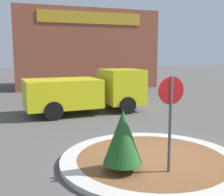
# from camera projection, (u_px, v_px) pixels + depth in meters

# --- Properties ---
(ground_plane) EXTENTS (120.00, 120.00, 0.00)m
(ground_plane) POSITION_uv_depth(u_px,v_px,m) (151.00, 162.00, 7.18)
(ground_plane) COLOR #514F4C
(traffic_island) EXTENTS (4.65, 4.65, 0.13)m
(traffic_island) POSITION_uv_depth(u_px,v_px,m) (151.00, 160.00, 7.17)
(traffic_island) COLOR #BCB7AD
(traffic_island) RESTS_ON ground_plane
(stop_sign) EXTENTS (0.61, 0.07, 2.28)m
(stop_sign) POSITION_uv_depth(u_px,v_px,m) (171.00, 109.00, 6.08)
(stop_sign) COLOR #4C4C51
(stop_sign) RESTS_ON ground_plane
(island_shrub) EXTENTS (0.89, 0.89, 1.40)m
(island_shrub) POSITION_uv_depth(u_px,v_px,m) (123.00, 137.00, 6.22)
(island_shrub) COLOR brown
(island_shrub) RESTS_ON traffic_island
(utility_truck) EXTENTS (5.68, 2.61, 2.03)m
(utility_truck) POSITION_uv_depth(u_px,v_px,m) (87.00, 91.00, 13.30)
(utility_truck) COLOR gold
(utility_truck) RESTS_ON ground_plane
(storefront_building) EXTENTS (11.61, 6.07, 6.40)m
(storefront_building) POSITION_uv_depth(u_px,v_px,m) (83.00, 50.00, 24.79)
(storefront_building) COLOR brown
(storefront_building) RESTS_ON ground_plane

